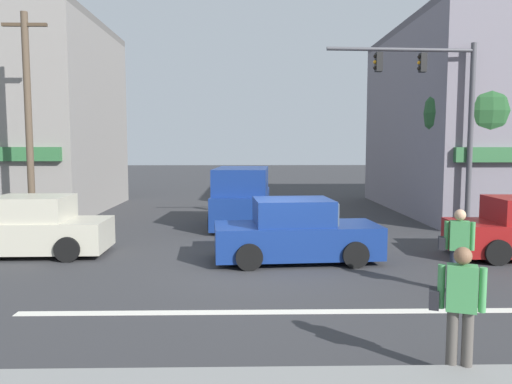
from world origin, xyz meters
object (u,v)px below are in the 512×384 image
traffic_light_mast (442,106)px  sedan_parked_curbside (296,233)px  van_waiting_far (242,198)px  pedestrian_foreground_with_bag (459,303)px  pedestrian_mid_crossing (458,245)px  sedan_crossing_center (30,229)px  utility_pole_far_right (429,111)px  street_tree (471,114)px  utility_pole_near_left (29,121)px

traffic_light_mast → sedan_parked_curbside: size_ratio=1.47×
sedan_parked_curbside → van_waiting_far: bearing=104.0°
pedestrian_foreground_with_bag → traffic_light_mast: bearing=69.9°
pedestrian_mid_crossing → sedan_parked_curbside: bearing=136.4°
sedan_parked_curbside → pedestrian_foreground_with_bag: pedestrian_foreground_with_bag is taller
sedan_parked_curbside → van_waiting_far: 5.74m
sedan_crossing_center → pedestrian_foreground_with_bag: 11.05m
utility_pole_far_right → sedan_crossing_center: utility_pole_far_right is taller
sedan_parked_curbside → sedan_crossing_center: bearing=173.2°
traffic_light_mast → van_waiting_far: 7.44m
sedan_crossing_center → van_waiting_far: bearing=40.1°
utility_pole_far_right → sedan_parked_curbside: bearing=-127.1°
van_waiting_far → sedan_crossing_center: bearing=-139.9°
sedan_parked_curbside → pedestrian_mid_crossing: 4.03m
traffic_light_mast → sedan_crossing_center: size_ratio=1.50×
sedan_crossing_center → van_waiting_far: (5.61, 4.73, 0.29)m
utility_pole_far_right → pedestrian_mid_crossing: bearing=-107.2°
van_waiting_far → utility_pole_far_right: bearing=20.4°
sedan_crossing_center → van_waiting_far: 7.34m
street_tree → sedan_parked_curbside: size_ratio=1.35×
traffic_light_mast → van_waiting_far: size_ratio=1.31×
traffic_light_mast → van_waiting_far: bearing=165.2°
street_tree → utility_pole_far_right: utility_pole_far_right is taller
van_waiting_far → pedestrian_mid_crossing: size_ratio=2.83×
traffic_light_mast → pedestrian_mid_crossing: bearing=-108.4°
street_tree → pedestrian_foreground_with_bag: (-5.48, -11.99, -3.09)m
traffic_light_mast → pedestrian_foreground_with_bag: size_ratio=3.71×
traffic_light_mast → pedestrian_mid_crossing: 7.68m
street_tree → utility_pole_far_right: size_ratio=0.68×
utility_pole_far_right → sedan_crossing_center: size_ratio=2.03×
utility_pole_far_right → van_waiting_far: 8.94m
van_waiting_far → pedestrian_mid_crossing: (4.30, -8.33, -0.05)m
utility_pole_near_left → utility_pole_far_right: bearing=17.6°
utility_pole_near_left → sedan_parked_curbside: 9.51m
van_waiting_far → traffic_light_mast: bearing=-14.8°
street_tree → sedan_crossing_center: size_ratio=1.38×
street_tree → van_waiting_far: street_tree is taller
street_tree → utility_pole_far_right: (-0.50, 2.80, 0.29)m
utility_pole_far_right → traffic_light_mast: 4.79m
pedestrian_foreground_with_bag → utility_pole_far_right: bearing=71.4°
utility_pole_far_right → van_waiting_far: (-7.78, -2.89, -3.34)m
utility_pole_far_right → pedestrian_foreground_with_bag: bearing=-108.6°
utility_pole_near_left → sedan_crossing_center: 4.38m
traffic_light_mast → pedestrian_mid_crossing: traffic_light_mast is taller
utility_pole_far_right → pedestrian_mid_crossing: utility_pole_far_right is taller
traffic_light_mast → pedestrian_foreground_with_bag: (-3.72, -10.18, -3.22)m
traffic_light_mast → pedestrian_foreground_with_bag: 11.31m
utility_pole_near_left → pedestrian_mid_crossing: size_ratio=4.24×
sedan_crossing_center → sedan_parked_curbside: 7.05m
street_tree → pedestrian_foreground_with_bag: size_ratio=3.42×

